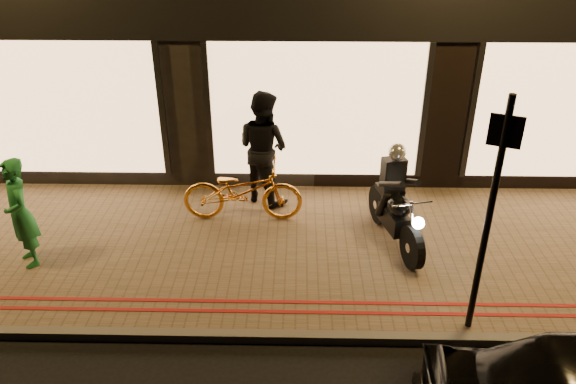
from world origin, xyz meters
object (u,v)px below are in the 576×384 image
object	(u,v)px
bicycle_gold	(243,191)
person_green	(20,213)
motorcycle	(395,206)
sign_post	(491,209)

from	to	relation	value
bicycle_gold	person_green	bearing A→B (deg)	113.53
motorcycle	sign_post	bearing A→B (deg)	-84.71
sign_post	motorcycle	bearing A→B (deg)	109.44
sign_post	bicycle_gold	world-z (taller)	sign_post
motorcycle	bicycle_gold	distance (m)	2.46
sign_post	person_green	bearing A→B (deg)	168.29
sign_post	person_green	xyz separation A→B (m)	(-6.05, 1.25, -0.86)
bicycle_gold	person_green	distance (m)	3.29
bicycle_gold	person_green	xyz separation A→B (m)	(-2.99, -1.32, 0.31)
motorcycle	sign_post	xyz separation A→B (m)	(0.68, -1.93, 1.06)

